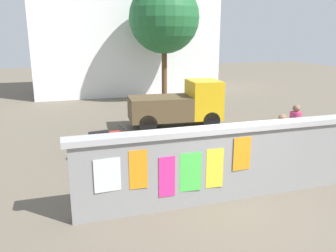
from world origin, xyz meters
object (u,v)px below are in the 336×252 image
bicycle_near (217,160)px  person_walking (295,126)px  tree_roadside (164,18)px  auto_rickshaw_truck (180,105)px  bicycle_far (146,162)px  motorcycle (105,142)px  person_bystander (281,138)px

bicycle_near → person_walking: person_walking is taller
person_walking → tree_roadside: 10.72m
bicycle_near → tree_roadside: 11.44m
auto_rickshaw_truck → person_walking: 4.90m
bicycle_far → tree_roadside: 11.50m
bicycle_far → tree_roadside: bearing=70.4°
auto_rickshaw_truck → bicycle_near: 4.99m
person_walking → tree_roadside: (-0.91, 10.09, 3.52)m
motorcycle → bicycle_far: 1.99m
auto_rickshaw_truck → motorcycle: size_ratio=1.97×
bicycle_near → tree_roadside: bearing=80.3°
bicycle_far → person_bystander: person_bystander is taller
auto_rickshaw_truck → motorcycle: auto_rickshaw_truck is taller
auto_rickshaw_truck → bicycle_near: auto_rickshaw_truck is taller
person_walking → tree_roadside: tree_roadside is taller
person_walking → person_bystander: (-1.17, -0.96, 0.00)m
bicycle_near → person_walking: 2.80m
motorcycle → tree_roadside: bearing=61.9°
motorcycle → bicycle_far: (0.83, -1.80, -0.10)m
motorcycle → person_walking: bearing=-18.4°
person_walking → person_bystander: 1.51m
bicycle_far → motorcycle: bearing=114.8°
person_walking → bicycle_near: bearing=-170.9°
auto_rickshaw_truck → bicycle_far: bearing=-119.2°
auto_rickshaw_truck → bicycle_near: bearing=-98.2°
bicycle_far → tree_roadside: (3.60, 10.11, 4.14)m
person_bystander → tree_roadside: (0.26, 11.05, 3.52)m
bicycle_far → person_bystander: size_ratio=1.04×
bicycle_far → person_bystander: bearing=-15.7°
auto_rickshaw_truck → person_walking: size_ratio=2.29×
bicycle_near → tree_roadside: size_ratio=0.27×
person_walking → person_bystander: same height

